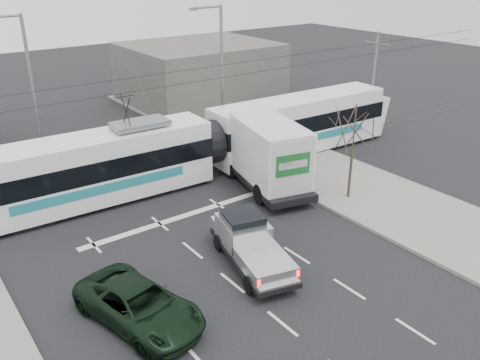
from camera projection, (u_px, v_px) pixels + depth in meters
ground at (266, 268)px, 20.87m from camera, size 120.00×120.00×0.00m
sidewalk_right at (404, 208)px, 25.73m from camera, size 6.00×60.00×0.15m
rails at (153, 187)px, 28.23m from camera, size 60.00×1.60×0.03m
building_right at (200, 73)px, 44.05m from camera, size 12.00×10.00×5.00m
bare_tree at (354, 131)px, 25.31m from camera, size 2.40×2.40×5.00m
traffic_signal at (284, 134)px, 28.06m from camera, size 0.44×0.44×3.60m
street_lamp_near at (219, 68)px, 33.09m from camera, size 2.38×0.25×9.00m
street_lamp_far at (29, 86)px, 28.32m from camera, size 2.38×0.25×9.00m
catenary at (148, 120)px, 26.67m from camera, size 60.00×0.20×7.00m
tram at (208, 144)px, 29.16m from camera, size 26.31×3.69×5.35m
silver_pickup at (249, 242)px, 20.97m from camera, size 3.03×5.58×1.93m
box_truck at (264, 154)px, 27.70m from camera, size 4.34×8.05×3.82m
navy_pickup at (260, 162)px, 28.56m from camera, size 2.58×5.69×2.32m
green_car at (139, 305)px, 17.55m from camera, size 3.49×5.55×1.43m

